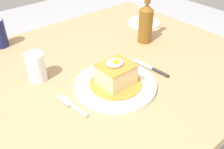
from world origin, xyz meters
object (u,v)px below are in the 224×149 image
at_px(fork, 75,107).
at_px(drinking_glass, 37,69).
at_px(main_plate, 116,84).
at_px(knife, 155,70).
at_px(beer_bottle_amber, 146,21).
at_px(side_plate_fries, 144,23).

distance_m(fork, drinking_glass, 0.23).
xyz_separation_m(main_plate, drinking_glass, (-0.19, 0.22, 0.04)).
bearing_deg(knife, beer_bottle_amber, 53.50).
bearing_deg(knife, drinking_glass, 146.30).
bearing_deg(side_plate_fries, beer_bottle_amber, -135.67).
bearing_deg(fork, beer_bottle_amber, 19.66).
relative_size(fork, knife, 0.86).
bearing_deg(main_plate, fork, -178.50).
distance_m(knife, beer_bottle_amber, 0.27).
height_order(knife, drinking_glass, drinking_glass).
bearing_deg(knife, fork, 176.44).
xyz_separation_m(knife, beer_bottle_amber, (0.15, 0.20, 0.09)).
distance_m(fork, beer_bottle_amber, 0.54).
xyz_separation_m(fork, beer_bottle_amber, (0.50, 0.18, 0.09)).
xyz_separation_m(fork, drinking_glass, (-0.01, 0.22, 0.04)).
relative_size(main_plate, drinking_glass, 2.75).
bearing_deg(fork, knife, -3.56).
xyz_separation_m(main_plate, knife, (0.18, -0.03, -0.00)).
height_order(fork, side_plate_fries, side_plate_fries).
bearing_deg(fork, drinking_glass, 93.24).
distance_m(main_plate, fork, 0.17).
relative_size(main_plate, side_plate_fries, 1.70).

